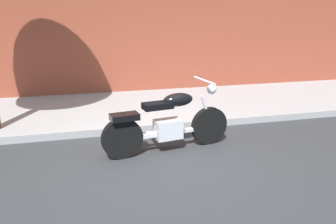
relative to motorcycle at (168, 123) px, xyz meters
The scene contains 3 objects.
ground_plane 0.64m from the motorcycle, 110.24° to the right, with size 60.00×60.00×0.00m, color #303335.
sidewalk 2.49m from the motorcycle, 93.37° to the left, with size 23.25×3.02×0.14m, color #9C9C9C.
motorcycle is the anchor object (origin of this frame).
Camera 1 is at (-1.14, -4.73, 2.25)m, focal length 36.09 mm.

